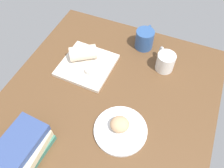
{
  "coord_description": "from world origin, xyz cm",
  "views": [
    {
      "loc": [
        41.88,
        22.29,
        87.41
      ],
      "look_at": [
        -12.22,
        -0.47,
        7.0
      ],
      "focal_mm": 36.82,
      "sensor_mm": 36.0,
      "label": 1
    }
  ],
  "objects_px": {
    "round_plate": "(120,130)",
    "scone_pastry": "(120,124)",
    "square_plate": "(87,65)",
    "breakfast_wrap": "(83,53)",
    "sauce_cup": "(91,70)",
    "book_stack": "(20,149)",
    "second_mug": "(145,39)",
    "coffee_mug": "(165,61)"
  },
  "relations": [
    {
      "from": "scone_pastry",
      "to": "square_plate",
      "type": "relative_size",
      "value": 0.31
    },
    {
      "from": "scone_pastry",
      "to": "second_mug",
      "type": "distance_m",
      "value": 0.48
    },
    {
      "from": "sauce_cup",
      "to": "breakfast_wrap",
      "type": "distance_m",
      "value": 0.1
    },
    {
      "from": "round_plate",
      "to": "book_stack",
      "type": "height_order",
      "value": "book_stack"
    },
    {
      "from": "square_plate",
      "to": "sauce_cup",
      "type": "height_order",
      "value": "sauce_cup"
    },
    {
      "from": "round_plate",
      "to": "sauce_cup",
      "type": "distance_m",
      "value": 0.31
    },
    {
      "from": "round_plate",
      "to": "square_plate",
      "type": "height_order",
      "value": "square_plate"
    },
    {
      "from": "scone_pastry",
      "to": "second_mug",
      "type": "xyz_separation_m",
      "value": [
        -0.48,
        -0.06,
        0.01
      ]
    },
    {
      "from": "sauce_cup",
      "to": "second_mug",
      "type": "bearing_deg",
      "value": 148.42
    },
    {
      "from": "square_plate",
      "to": "book_stack",
      "type": "height_order",
      "value": "book_stack"
    },
    {
      "from": "round_plate",
      "to": "scone_pastry",
      "type": "xyz_separation_m",
      "value": [
        -0.01,
        -0.01,
        0.03
      ]
    },
    {
      "from": "scone_pastry",
      "to": "breakfast_wrap",
      "type": "distance_m",
      "value": 0.4
    },
    {
      "from": "square_plate",
      "to": "breakfast_wrap",
      "type": "distance_m",
      "value": 0.06
    },
    {
      "from": "round_plate",
      "to": "square_plate",
      "type": "bearing_deg",
      "value": -132.66
    },
    {
      "from": "scone_pastry",
      "to": "book_stack",
      "type": "distance_m",
      "value": 0.37
    },
    {
      "from": "sauce_cup",
      "to": "breakfast_wrap",
      "type": "bearing_deg",
      "value": -133.48
    },
    {
      "from": "scone_pastry",
      "to": "second_mug",
      "type": "height_order",
      "value": "second_mug"
    },
    {
      "from": "breakfast_wrap",
      "to": "coffee_mug",
      "type": "xyz_separation_m",
      "value": [
        -0.1,
        0.37,
        -0.01
      ]
    },
    {
      "from": "square_plate",
      "to": "breakfast_wrap",
      "type": "height_order",
      "value": "breakfast_wrap"
    },
    {
      "from": "coffee_mug",
      "to": "book_stack",
      "type": "bearing_deg",
      "value": -31.05
    },
    {
      "from": "sauce_cup",
      "to": "book_stack",
      "type": "distance_m",
      "value": 0.44
    },
    {
      "from": "breakfast_wrap",
      "to": "second_mug",
      "type": "relative_size",
      "value": 0.88
    },
    {
      "from": "sauce_cup",
      "to": "second_mug",
      "type": "height_order",
      "value": "second_mug"
    },
    {
      "from": "second_mug",
      "to": "scone_pastry",
      "type": "bearing_deg",
      "value": 6.74
    },
    {
      "from": "square_plate",
      "to": "second_mug",
      "type": "xyz_separation_m",
      "value": [
        -0.24,
        0.21,
        0.04
      ]
    },
    {
      "from": "square_plate",
      "to": "breakfast_wrap",
      "type": "relative_size",
      "value": 1.9
    },
    {
      "from": "breakfast_wrap",
      "to": "second_mug",
      "type": "height_order",
      "value": "second_mug"
    },
    {
      "from": "round_plate",
      "to": "scone_pastry",
      "type": "distance_m",
      "value": 0.03
    },
    {
      "from": "round_plate",
      "to": "square_plate",
      "type": "relative_size",
      "value": 0.88
    },
    {
      "from": "second_mug",
      "to": "book_stack",
      "type": "bearing_deg",
      "value": -18.12
    },
    {
      "from": "round_plate",
      "to": "book_stack",
      "type": "xyz_separation_m",
      "value": [
        0.22,
        -0.29,
        0.04
      ]
    },
    {
      "from": "round_plate",
      "to": "coffee_mug",
      "type": "relative_size",
      "value": 1.74
    },
    {
      "from": "round_plate",
      "to": "breakfast_wrap",
      "type": "relative_size",
      "value": 1.68
    },
    {
      "from": "coffee_mug",
      "to": "scone_pastry",
      "type": "bearing_deg",
      "value": -11.46
    },
    {
      "from": "book_stack",
      "to": "second_mug",
      "type": "xyz_separation_m",
      "value": [
        -0.71,
        0.23,
        0.01
      ]
    },
    {
      "from": "sauce_cup",
      "to": "coffee_mug",
      "type": "height_order",
      "value": "coffee_mug"
    },
    {
      "from": "round_plate",
      "to": "second_mug",
      "type": "bearing_deg",
      "value": -172.53
    },
    {
      "from": "round_plate",
      "to": "scone_pastry",
      "type": "height_order",
      "value": "scone_pastry"
    },
    {
      "from": "round_plate",
      "to": "coffee_mug",
      "type": "height_order",
      "value": "coffee_mug"
    },
    {
      "from": "square_plate",
      "to": "coffee_mug",
      "type": "distance_m",
      "value": 0.37
    },
    {
      "from": "second_mug",
      "to": "square_plate",
      "type": "bearing_deg",
      "value": -41.19
    },
    {
      "from": "scone_pastry",
      "to": "round_plate",
      "type": "bearing_deg",
      "value": 45.43
    }
  ]
}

